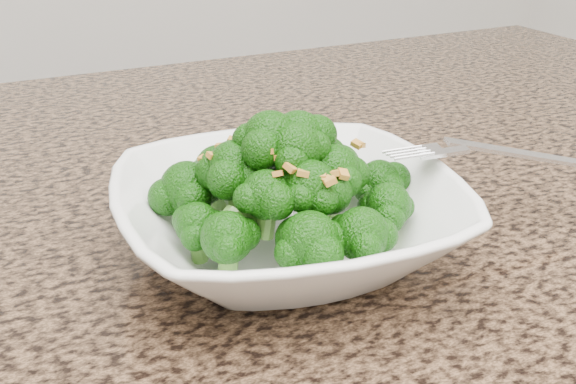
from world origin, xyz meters
name	(u,v)px	position (x,y,z in m)	size (l,w,h in m)	color
granite_counter	(156,264)	(0.00, 0.30, 0.89)	(1.64, 1.04, 0.03)	brown
bowl	(288,219)	(0.08, 0.24, 0.93)	(0.24, 0.24, 0.06)	white
broccoli_pile	(288,133)	(0.08, 0.24, 0.99)	(0.21, 0.21, 0.07)	#145209
garlic_topping	(288,79)	(0.08, 0.24, 1.03)	(0.13, 0.13, 0.01)	gold
fork	(457,151)	(0.21, 0.23, 0.97)	(0.19, 0.03, 0.01)	silver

